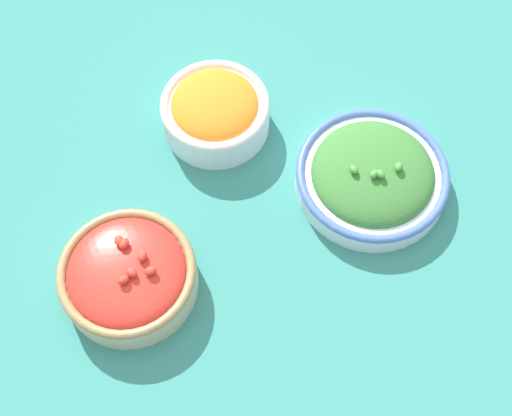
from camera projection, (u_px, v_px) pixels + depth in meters
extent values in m
plane|color=#337F75|center=(256.00, 218.00, 0.96)|extent=(3.00, 3.00, 0.00)
cylinder|color=beige|center=(129.00, 278.00, 0.90)|extent=(0.17, 0.17, 0.04)
torus|color=#997A4C|center=(126.00, 272.00, 0.88)|extent=(0.17, 0.17, 0.01)
ellipsoid|color=red|center=(126.00, 272.00, 0.88)|extent=(0.15, 0.15, 0.03)
ellipsoid|color=red|center=(131.00, 273.00, 0.85)|extent=(0.01, 0.02, 0.01)
ellipsoid|color=red|center=(142.00, 256.00, 0.86)|extent=(0.02, 0.02, 0.01)
ellipsoid|color=red|center=(123.00, 280.00, 0.85)|extent=(0.02, 0.01, 0.01)
ellipsoid|color=red|center=(119.00, 241.00, 0.87)|extent=(0.02, 0.02, 0.01)
ellipsoid|color=red|center=(124.00, 244.00, 0.87)|extent=(0.02, 0.01, 0.01)
ellipsoid|color=red|center=(151.00, 271.00, 0.85)|extent=(0.02, 0.02, 0.01)
cylinder|color=silver|center=(216.00, 115.00, 1.01)|extent=(0.15, 0.15, 0.05)
torus|color=silver|center=(215.00, 104.00, 0.98)|extent=(0.15, 0.15, 0.01)
ellipsoid|color=orange|center=(215.00, 104.00, 0.98)|extent=(0.12, 0.12, 0.03)
cylinder|color=silver|center=(371.00, 179.00, 0.97)|extent=(0.21, 0.21, 0.03)
torus|color=#4766B7|center=(373.00, 173.00, 0.96)|extent=(0.21, 0.21, 0.01)
ellipsoid|color=#387533|center=(373.00, 173.00, 0.96)|extent=(0.17, 0.17, 0.05)
ellipsoid|color=#47893D|center=(354.00, 170.00, 0.92)|extent=(0.01, 0.02, 0.01)
ellipsoid|color=#47893D|center=(399.00, 167.00, 0.93)|extent=(0.02, 0.01, 0.01)
ellipsoid|color=#47893D|center=(380.00, 174.00, 0.92)|extent=(0.01, 0.01, 0.01)
ellipsoid|color=#47893D|center=(374.00, 174.00, 0.92)|extent=(0.01, 0.01, 0.01)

